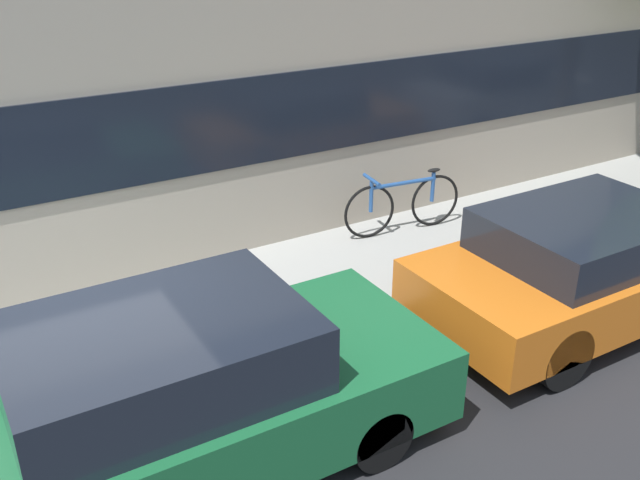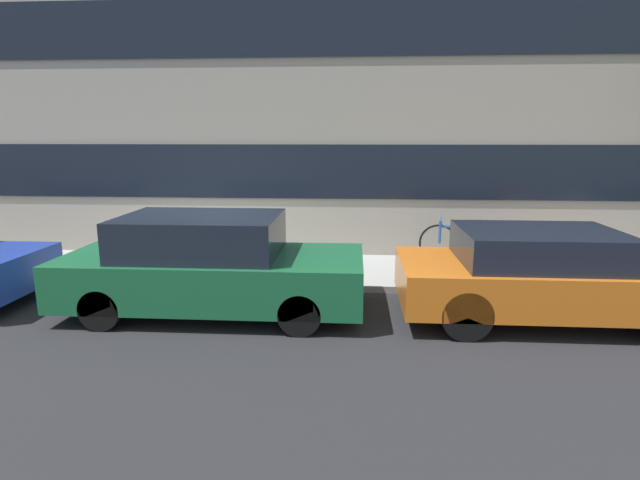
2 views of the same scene
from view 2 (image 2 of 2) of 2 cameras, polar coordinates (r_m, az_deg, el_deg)
ground_plane at (r=8.86m, az=-14.22°, el=-5.49°), size 56.00×56.00×0.00m
sidewalk_strip at (r=9.87m, az=-12.23°, el=-3.24°), size 28.00×2.24×0.12m
rowhouse_facade at (r=11.16m, az=-10.88°, el=20.12°), size 28.00×1.02×8.44m
parked_car_green at (r=7.51m, az=-12.35°, el=-2.88°), size 4.35×1.80×1.45m
parked_car_orange at (r=7.71m, az=24.32°, el=-3.63°), size 4.13×1.81×1.30m
bicycle at (r=10.15m, az=16.28°, el=-0.22°), size 1.79×0.44×0.86m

